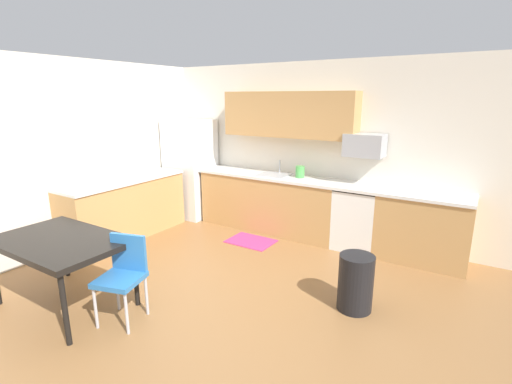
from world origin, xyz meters
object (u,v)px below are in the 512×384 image
at_px(refrigerator, 191,169).
at_px(microwave, 365,145).
at_px(oven_range, 357,218).
at_px(dining_table, 60,244).
at_px(chair_near_table, 123,271).
at_px(kettle, 300,172).
at_px(trash_bin, 356,283).

relative_size(refrigerator, microwave, 3.28).
relative_size(oven_range, dining_table, 0.65).
height_order(chair_near_table, kettle, kettle).
xyz_separation_m(refrigerator, kettle, (2.15, 0.13, 0.14)).
distance_m(oven_range, dining_table, 3.85).
distance_m(trash_bin, kettle, 2.35).
xyz_separation_m(trash_bin, kettle, (-1.46, 1.70, 0.72)).
relative_size(oven_range, microwave, 1.69).
bearing_deg(kettle, refrigerator, -176.54).
height_order(microwave, kettle, microwave).
relative_size(chair_near_table, kettle, 4.25).
relative_size(refrigerator, chair_near_table, 2.08).
xyz_separation_m(refrigerator, trash_bin, (3.61, -1.57, -0.58)).
xyz_separation_m(refrigerator, oven_range, (3.12, 0.08, -0.43)).
bearing_deg(oven_range, kettle, 177.04).
xyz_separation_m(oven_range, chair_near_table, (-1.40, -3.01, 0.05)).
height_order(trash_bin, kettle, kettle).
bearing_deg(dining_table, chair_near_table, 13.60).
bearing_deg(chair_near_table, trash_bin, 35.74).
relative_size(microwave, dining_table, 0.39).
relative_size(dining_table, trash_bin, 2.33).
distance_m(refrigerator, oven_range, 3.15).
xyz_separation_m(dining_table, chair_near_table, (0.73, 0.18, -0.19)).
relative_size(dining_table, chair_near_table, 1.65).
relative_size(oven_range, chair_near_table, 1.07).
bearing_deg(oven_range, microwave, 90.00).
distance_m(chair_near_table, kettle, 3.14).
xyz_separation_m(refrigerator, dining_table, (0.98, -3.11, -0.19)).
bearing_deg(dining_table, refrigerator, 107.47).
bearing_deg(chair_near_table, dining_table, -166.40).
bearing_deg(oven_range, refrigerator, -178.53).
xyz_separation_m(chair_near_table, kettle, (0.44, 3.06, 0.52)).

